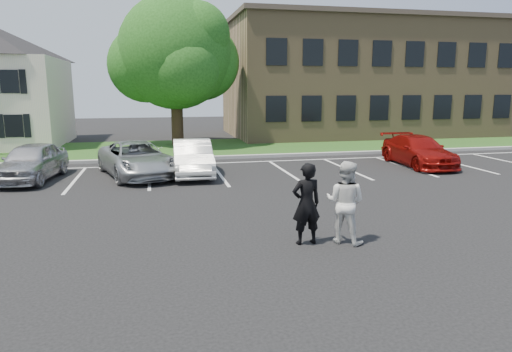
# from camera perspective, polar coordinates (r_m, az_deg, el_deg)

# --- Properties ---
(ground_plane) EXTENTS (90.00, 90.00, 0.00)m
(ground_plane) POSITION_cam_1_polar(r_m,az_deg,el_deg) (11.22, 1.11, -7.24)
(ground_plane) COLOR black
(ground_plane) RESTS_ON ground
(curb) EXTENTS (40.00, 0.30, 0.15)m
(curb) POSITION_cam_1_polar(r_m,az_deg,el_deg) (22.75, -6.00, 2.29)
(curb) COLOR gray
(curb) RESTS_ON ground
(grass_strip) EXTENTS (44.00, 8.00, 0.08)m
(grass_strip) POSITION_cam_1_polar(r_m,az_deg,el_deg) (26.70, -6.99, 3.49)
(grass_strip) COLOR #1D4B18
(grass_strip) RESTS_ON ground
(stall_lines) EXTENTS (34.00, 5.36, 0.01)m
(stall_lines) POSITION_cam_1_polar(r_m,az_deg,el_deg) (20.01, -1.01, 0.94)
(stall_lines) COLOR silver
(stall_lines) RESTS_ON ground
(office_building) EXTENTS (22.40, 10.40, 8.30)m
(office_building) POSITION_cam_1_polar(r_m,az_deg,el_deg) (36.32, 14.88, 11.71)
(office_building) COLOR olive
(office_building) RESTS_ON ground
(tree) EXTENTS (7.80, 7.20, 8.80)m
(tree) POSITION_cam_1_polar(r_m,az_deg,el_deg) (28.06, -9.91, 14.64)
(tree) COLOR black
(tree) RESTS_ON ground
(man_black_suit) EXTENTS (0.72, 0.51, 1.88)m
(man_black_suit) POSITION_cam_1_polar(r_m,az_deg,el_deg) (10.35, 6.31, -3.48)
(man_black_suit) COLOR black
(man_black_suit) RESTS_ON ground
(man_white_shirt) EXTENTS (1.17, 1.15, 1.90)m
(man_white_shirt) POSITION_cam_1_polar(r_m,az_deg,el_deg) (10.58, 11.08, -3.24)
(man_white_shirt) COLOR silver
(man_white_shirt) RESTS_ON ground
(car_silver_west) EXTENTS (2.29, 4.46, 1.45)m
(car_silver_west) POSITION_cam_1_polar(r_m,az_deg,el_deg) (19.37, -26.25, 1.61)
(car_silver_west) COLOR #AAAAAF
(car_silver_west) RESTS_ON ground
(car_silver_minivan) EXTENTS (3.61, 5.41, 1.38)m
(car_silver_minivan) POSITION_cam_1_polar(r_m,az_deg,el_deg) (18.84, -14.67, 2.06)
(car_silver_minivan) COLOR #A9ACB0
(car_silver_minivan) RESTS_ON ground
(car_white_sedan) EXTENTS (1.60, 4.33, 1.41)m
(car_white_sedan) POSITION_cam_1_polar(r_m,az_deg,el_deg) (18.65, -7.93, 2.27)
(car_white_sedan) COLOR white
(car_white_sedan) RESTS_ON ground
(car_red_compact) EXTENTS (2.10, 4.73, 1.35)m
(car_red_compact) POSITION_cam_1_polar(r_m,az_deg,el_deg) (21.98, 19.62, 2.98)
(car_red_compact) COLOR maroon
(car_red_compact) RESTS_ON ground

